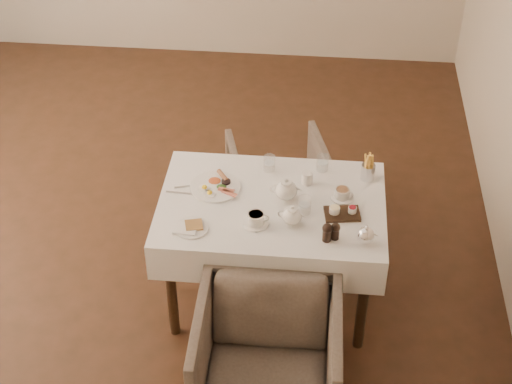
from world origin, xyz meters
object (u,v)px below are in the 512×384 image
(armchair_far, at_px, (278,183))
(table, at_px, (272,218))
(armchair_near, at_px, (267,360))
(teapot_centre, at_px, (286,189))
(breakfast_plate, at_px, (216,186))

(armchair_far, bearing_deg, table, 74.94)
(armchair_near, relative_size, armchair_far, 1.17)
(table, xyz_separation_m, teapot_centre, (0.08, 0.04, 0.19))
(table, height_order, teapot_centre, teapot_centre)
(armchair_far, relative_size, breakfast_plate, 2.21)
(teapot_centre, bearing_deg, armchair_far, 97.61)
(armchair_near, distance_m, breakfast_plate, 1.06)
(table, relative_size, armchair_far, 1.98)
(table, xyz_separation_m, armchair_far, (-0.01, 0.78, -0.34))
(breakfast_plate, height_order, teapot_centre, teapot_centre)
(table, distance_m, armchair_far, 0.85)
(armchair_far, height_order, teapot_centre, teapot_centre)
(breakfast_plate, xyz_separation_m, teapot_centre, (0.41, -0.06, 0.06))
(table, distance_m, armchair_near, 0.84)
(armchair_near, height_order, teapot_centre, teapot_centre)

